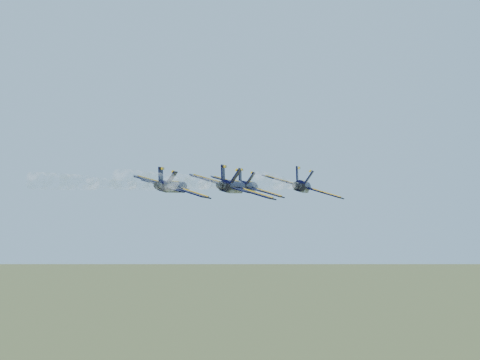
# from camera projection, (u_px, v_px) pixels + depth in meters

# --- Properties ---
(jet_lead) EXTENTS (12.94, 17.03, 4.85)m
(jet_lead) POSITION_uv_depth(u_px,v_px,m) (248.00, 186.00, 126.02)
(jet_lead) COLOR black
(jet_left) EXTENTS (12.94, 17.03, 4.85)m
(jet_left) POSITION_uv_depth(u_px,v_px,m) (173.00, 186.00, 118.36)
(jet_left) COLOR black
(jet_right) EXTENTS (12.94, 17.03, 4.85)m
(jet_right) POSITION_uv_depth(u_px,v_px,m) (303.00, 186.00, 114.64)
(jet_right) COLOR black
(jet_slot) EXTENTS (12.94, 17.03, 4.85)m
(jet_slot) POSITION_uv_depth(u_px,v_px,m) (233.00, 186.00, 107.20)
(jet_slot) COLOR black
(smoke_trail_lead) EXTENTS (3.11, 44.85, 2.05)m
(smoke_trail_lead) POSITION_uv_depth(u_px,v_px,m) (207.00, 186.00, 91.40)
(smoke_trail_lead) COLOR white
(smoke_trail_left) EXTENTS (3.11, 44.85, 2.05)m
(smoke_trail_left) POSITION_uv_depth(u_px,v_px,m) (97.00, 186.00, 83.74)
(smoke_trail_left) COLOR white
(smoke_trail_right) EXTENTS (3.11, 44.85, 2.05)m
(smoke_trail_right) POSITION_uv_depth(u_px,v_px,m) (280.00, 186.00, 80.02)
(smoke_trail_right) COLOR white
(smoke_trail_slot) EXTENTS (3.11, 44.85, 2.05)m
(smoke_trail_slot) POSITION_uv_depth(u_px,v_px,m) (174.00, 186.00, 72.58)
(smoke_trail_slot) COLOR white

